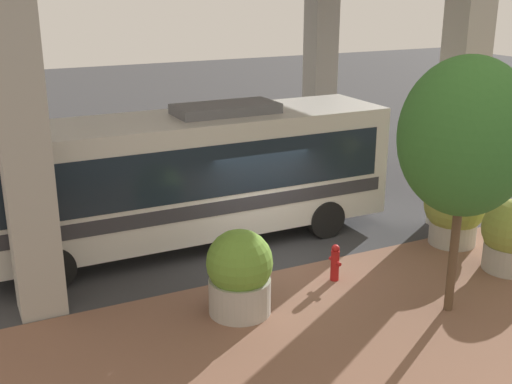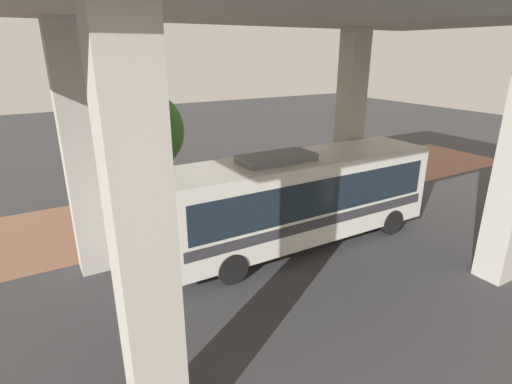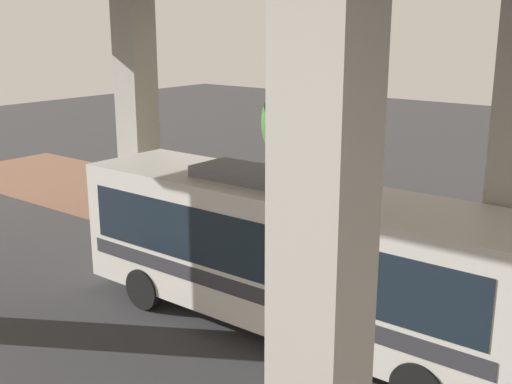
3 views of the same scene
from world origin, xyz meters
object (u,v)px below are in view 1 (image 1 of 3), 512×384
Objects in this scene: bus at (189,172)px; planter_front at (240,274)px; planter_back at (512,236)px; fire_hydrant at (335,263)px; planter_middle at (455,208)px; street_tree_near at (466,137)px.

bus is 4.04m from planter_front.
bus reaches higher than planter_back.
planter_back is at bearing -97.89° from planter_front.
bus reaches higher than planter_front.
fire_hydrant is 0.46× the size of planter_middle.
street_tree_near is (-2.67, 2.52, 2.67)m from planter_middle.
planter_middle is (-2.99, -6.01, -0.95)m from bus.
fire_hydrant is (-3.48, -2.13, -1.48)m from bus.
planter_middle is (0.49, -3.88, 0.53)m from fire_hydrant.
planter_back is (-1.79, -0.08, -0.12)m from planter_middle.
street_tree_near reaches higher than bus.
bus is at bearing 63.54° from planter_middle.
planter_back is (-1.30, -3.96, 0.41)m from fire_hydrant.
planter_front is (-3.88, 0.40, -1.05)m from bus.
planter_middle is 0.37× the size of street_tree_near.
planter_front is 6.55m from planter_back.
street_tree_near reaches higher than planter_front.
bus is 4.34m from fire_hydrant.
street_tree_near is at bearing -148.25° from fire_hydrant.
bus is 11.77× the size of fire_hydrant.
bus reaches higher than planter_middle.
planter_back is 3.92m from street_tree_near.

